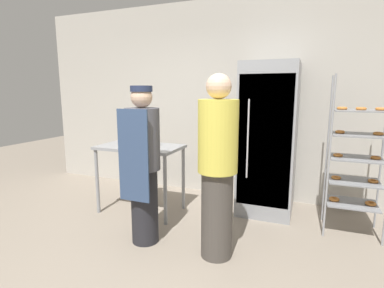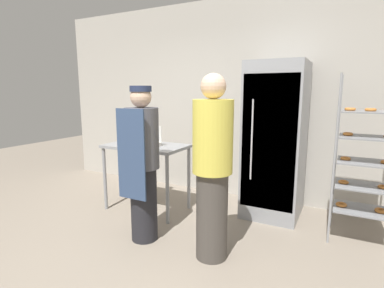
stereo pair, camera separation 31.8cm
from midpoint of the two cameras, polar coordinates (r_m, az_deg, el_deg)
name	(u,v)px [view 2 (the right image)]	position (r m, az deg, el deg)	size (l,w,h in m)	color
ground_plane	(156,265)	(2.96, -3.65, -22.08)	(14.00, 14.00, 0.00)	gray
back_wall	(238,100)	(4.53, 10.82, 8.22)	(6.40, 0.12, 2.88)	#B7B2A8
refrigerator	(275,141)	(3.92, 17.82, 0.61)	(0.68, 0.79, 1.92)	gray
baking_rack	(365,161)	(3.62, 32.36, -2.82)	(0.58, 0.47, 1.74)	#93969B
prep_counter	(146,153)	(3.95, -6.43, -1.79)	(1.06, 0.62, 0.88)	gray
donut_box	(149,143)	(3.80, -5.90, 0.20)	(0.27, 0.22, 0.26)	silver
blender_pitcher	(145,133)	(4.16, -6.71, 2.14)	(0.12, 0.12, 0.28)	black
person_baker	(142,162)	(3.10, -6.55, -3.55)	(0.34, 0.36, 1.62)	#232328
person_customer	(212,168)	(2.75, 7.23, -4.55)	(0.37, 0.37, 1.73)	#47423D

